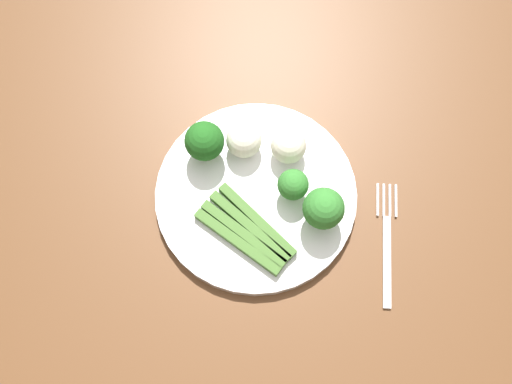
# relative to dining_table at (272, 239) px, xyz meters

# --- Properties ---
(ground_plane) EXTENTS (6.00, 6.00, 0.02)m
(ground_plane) POSITION_rel_dining_table_xyz_m (0.00, 0.00, -0.67)
(ground_plane) COLOR gray
(dining_table) EXTENTS (1.42, 0.93, 0.76)m
(dining_table) POSITION_rel_dining_table_xyz_m (0.00, 0.00, 0.00)
(dining_table) COLOR brown
(dining_table) RESTS_ON ground_plane
(plate) EXTENTS (0.26, 0.26, 0.01)m
(plate) POSITION_rel_dining_table_xyz_m (-0.03, 0.02, 0.11)
(plate) COLOR white
(plate) RESTS_ON dining_table
(asparagus_bundle) EXTENTS (0.14, 0.11, 0.01)m
(asparagus_bundle) POSITION_rel_dining_table_xyz_m (-0.03, -0.03, 0.12)
(asparagus_bundle) COLOR #3D6626
(asparagus_bundle) RESTS_ON plate
(broccoli_right) EXTENTS (0.05, 0.05, 0.06)m
(broccoli_right) POSITION_rel_dining_table_xyz_m (0.06, 0.01, 0.15)
(broccoli_right) COLOR #609E3D
(broccoli_right) RESTS_ON plate
(broccoli_outer_edge) EXTENTS (0.05, 0.05, 0.06)m
(broccoli_outer_edge) POSITION_rel_dining_table_xyz_m (-0.11, 0.07, 0.15)
(broccoli_outer_edge) COLOR #4C7F2B
(broccoli_outer_edge) RESTS_ON plate
(broccoli_near_center) EXTENTS (0.04, 0.04, 0.05)m
(broccoli_near_center) POSITION_rel_dining_table_xyz_m (0.02, 0.04, 0.14)
(broccoli_near_center) COLOR #609E3D
(broccoli_near_center) RESTS_ON plate
(cauliflower_edge) EXTENTS (0.05, 0.05, 0.05)m
(cauliflower_edge) POSITION_rel_dining_table_xyz_m (-0.00, 0.09, 0.14)
(cauliflower_edge) COLOR silver
(cauliflower_edge) RESTS_ON plate
(cauliflower_near_fork) EXTENTS (0.05, 0.05, 0.05)m
(cauliflower_near_fork) POSITION_rel_dining_table_xyz_m (-0.06, 0.08, 0.14)
(cauliflower_near_fork) COLOR white
(cauliflower_near_fork) RESTS_ON plate
(fork) EXTENTS (0.04, 0.17, 0.00)m
(fork) POSITION_rel_dining_table_xyz_m (0.15, -0.00, 0.10)
(fork) COLOR silver
(fork) RESTS_ON dining_table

